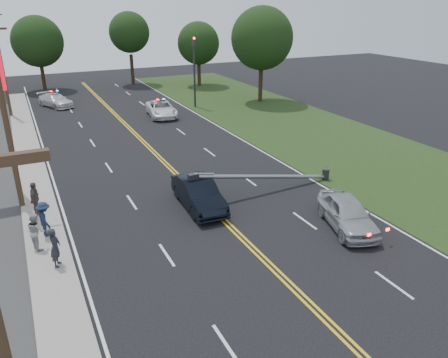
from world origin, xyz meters
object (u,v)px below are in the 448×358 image
bystander_c (45,219)px  utility_pole_mid (5,116)px  crashed_sedan (199,194)px  bystander_a (55,247)px  waiting_sedan (347,213)px  utility_pole_far (1,62)px  bystander_d (35,199)px  bystander_b (36,231)px  fallen_streetlight (272,176)px  traffic_signal (194,66)px  emergency_b (56,100)px  emergency_a (161,109)px

bystander_c → utility_pole_mid: bearing=0.9°
crashed_sedan → bystander_a: 8.09m
waiting_sedan → utility_pole_far: bearing=131.9°
bystander_a → bystander_c: size_ratio=1.02×
utility_pole_mid → bystander_d: utility_pole_mid is taller
utility_pole_far → waiting_sedan: bearing=-65.5°
bystander_a → bystander_b: 1.95m
fallen_streetlight → bystander_b: (-12.92, -1.09, 0.05)m
bystander_c → traffic_signal: bearing=-48.7°
utility_pole_mid → waiting_sedan: bearing=-33.3°
fallen_streetlight → waiting_sedan: 5.52m
utility_pole_far → waiting_sedan: size_ratio=2.20×
traffic_signal → waiting_sedan: 27.82m
crashed_sedan → emergency_b: crashed_sedan is taller
waiting_sedan → bystander_b: bearing=180.0°
waiting_sedan → bystander_a: 13.51m
utility_pole_mid → bystander_a: bearing=-81.2°
waiting_sedan → bystander_b: size_ratio=2.67×
bystander_c → emergency_b: bearing=-18.7°
utility_pole_mid → emergency_b: utility_pole_mid is taller
emergency_a → bystander_a: 25.70m
utility_pole_far → emergency_a: bearing=-25.4°
bystander_a → traffic_signal: bearing=-15.0°
utility_pole_far → bystander_d: (0.67, -23.50, -4.08)m
waiting_sedan → emergency_a: size_ratio=0.88×
emergency_a → bystander_b: 24.38m
fallen_streetlight → utility_pole_mid: 14.58m
fallen_streetlight → bystander_a: bearing=-166.5°
traffic_signal → fallen_streetlight: 22.62m
bystander_b → bystander_d: (0.20, 3.59, 0.04)m
utility_pole_mid → crashed_sedan: 10.52m
utility_pole_mid → waiting_sedan: 17.70m
utility_pole_far → utility_pole_mid: bearing=-90.0°
fallen_streetlight → emergency_b: (-9.01, 28.45, -0.24)m
traffic_signal → crashed_sedan: bearing=-111.8°
emergency_b → bystander_b: size_ratio=2.74×
bystander_b → bystander_c: size_ratio=0.99×
emergency_b → bystander_b: 29.79m
traffic_signal → utility_pole_mid: utility_pole_mid is taller
fallen_streetlight → bystander_a: 12.66m
emergency_b → bystander_d: 26.21m
fallen_streetlight → emergency_a: 19.78m
bystander_c → bystander_d: size_ratio=0.96×
crashed_sedan → waiting_sedan: (5.69, -5.28, -0.02)m
utility_pole_mid → crashed_sedan: bearing=-25.6°
emergency_a → emergency_b: (-8.71, 8.67, -0.04)m
crashed_sedan → emergency_b: (-4.28, 28.59, -0.11)m
crashed_sedan → emergency_a: bearing=79.9°
traffic_signal → bystander_a: (-16.43, -24.94, -3.22)m
bystander_c → bystander_b: bearing=145.1°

